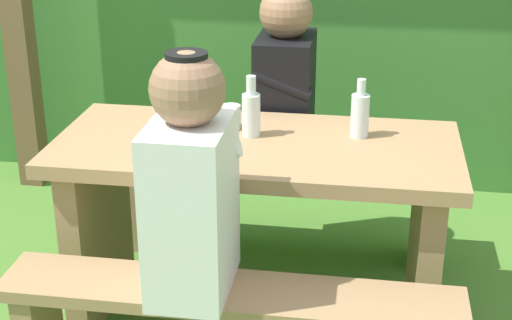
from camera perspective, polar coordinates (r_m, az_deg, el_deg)
name	(u,v)px	position (r m, az deg, el deg)	size (l,w,h in m)	color
ground_plane	(256,317)	(3.02, 0.00, -11.40)	(12.00, 12.00, 0.00)	#4B7C2E
pergola_post_left	(15,2)	(4.02, -17.21, 11.00)	(0.12, 0.12, 1.90)	brown
picnic_table	(256,201)	(2.78, 0.00, -3.02)	(1.40, 0.64, 0.71)	#9E7A51
bench_far	(275,185)	(3.31, 1.38, -1.85)	(1.40, 0.24, 0.44)	#9E7A51
person_white_shirt	(191,184)	(2.22, -4.77, -1.80)	(0.25, 0.35, 0.72)	white
person_black_coat	(285,82)	(3.15, 2.13, 5.69)	(0.25, 0.35, 0.72)	black
drinking_glass	(231,117)	(2.80, -1.85, 3.17)	(0.07, 0.07, 0.09)	silver
bottle_left	(360,114)	(2.73, 7.61, 3.37)	(0.06, 0.06, 0.21)	silver
bottle_right	(251,112)	(2.72, -0.36, 3.52)	(0.06, 0.06, 0.22)	silver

